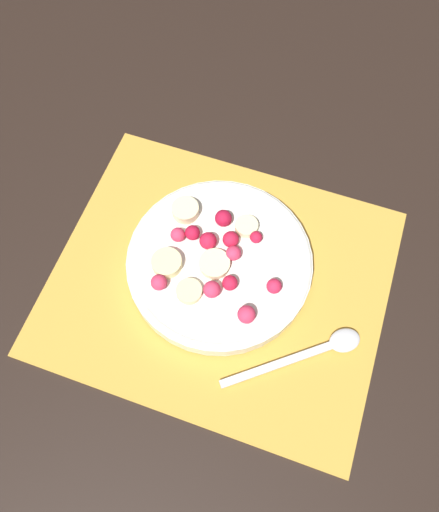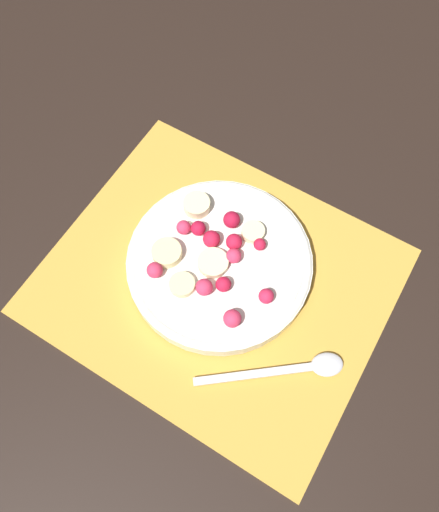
% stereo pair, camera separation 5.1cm
% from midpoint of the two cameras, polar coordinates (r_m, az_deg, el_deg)
% --- Properties ---
extents(ground_plane, '(3.00, 3.00, 0.00)m').
position_cam_midpoint_polar(ground_plane, '(0.61, -2.35, -3.14)').
color(ground_plane, black).
extents(placemat, '(0.40, 0.33, 0.01)m').
position_cam_midpoint_polar(placemat, '(0.61, -2.36, -3.03)').
color(placemat, gold).
rests_on(placemat, ground_plane).
extents(fruit_bowl, '(0.22, 0.22, 0.05)m').
position_cam_midpoint_polar(fruit_bowl, '(0.60, -2.52, -0.85)').
color(fruit_bowl, silver).
rests_on(fruit_bowl, placemat).
extents(spoon, '(0.14, 0.12, 0.01)m').
position_cam_midpoint_polar(spoon, '(0.58, 8.84, -10.77)').
color(spoon, silver).
rests_on(spoon, placemat).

